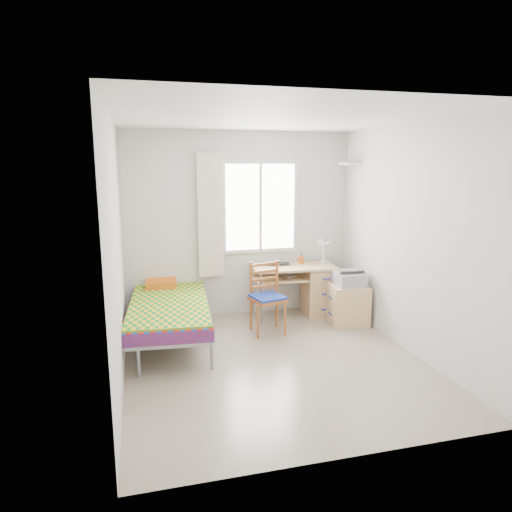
{
  "coord_description": "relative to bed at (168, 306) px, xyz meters",
  "views": [
    {
      "loc": [
        -1.38,
        -4.51,
        2.14
      ],
      "look_at": [
        -0.07,
        0.55,
        1.09
      ],
      "focal_mm": 32.0,
      "sensor_mm": 36.0,
      "label": 1
    }
  ],
  "objects": [
    {
      "name": "printer",
      "position": [
        2.41,
        -0.02,
        0.21
      ],
      "size": [
        0.39,
        0.44,
        0.18
      ],
      "rotation": [
        0.0,
        0.0,
        -0.04
      ],
      "color": "#A0A2A7",
      "rests_on": "cabinet"
    },
    {
      "name": "laptop",
      "position": [
        1.59,
        0.53,
        0.32
      ],
      "size": [
        0.35,
        0.24,
        0.03
      ],
      "primitive_type": "imported",
      "rotation": [
        0.0,
        0.0,
        -0.07
      ],
      "color": "black",
      "rests_on": "desk"
    },
    {
      "name": "pen_cup",
      "position": [
        1.94,
        0.59,
        0.36
      ],
      "size": [
        0.09,
        0.09,
        0.1
      ],
      "primitive_type": "cylinder",
      "rotation": [
        0.0,
        0.0,
        0.12
      ],
      "color": "orange",
      "rests_on": "desk"
    },
    {
      "name": "floating_shelf",
      "position": [
        2.56,
        0.42,
        1.73
      ],
      "size": [
        0.2,
        0.32,
        0.03
      ],
      "primitive_type": "cube",
      "color": "white",
      "rests_on": "wall_right"
    },
    {
      "name": "cabinet",
      "position": [
        2.39,
        -0.05,
        -0.15
      ],
      "size": [
        0.56,
        0.51,
        0.54
      ],
      "rotation": [
        0.0,
        0.0,
        -0.14
      ],
      "color": "tan",
      "rests_on": "floor"
    },
    {
      "name": "bed",
      "position": [
        0.0,
        0.0,
        0.0
      ],
      "size": [
        1.1,
        2.09,
        0.87
      ],
      "rotation": [
        0.0,
        0.0,
        -0.08
      ],
      "color": "#93969B",
      "rests_on": "floor"
    },
    {
      "name": "task_lamp",
      "position": [
        2.2,
        0.42,
        0.55
      ],
      "size": [
        0.22,
        0.32,
        0.39
      ],
      "rotation": [
        0.0,
        0.0,
        -0.03
      ],
      "color": "white",
      "rests_on": "desk"
    },
    {
      "name": "book",
      "position": [
        1.63,
        0.47,
        0.17
      ],
      "size": [
        0.24,
        0.27,
        0.02
      ],
      "primitive_type": "imported",
      "rotation": [
        0.0,
        0.0,
        0.41
      ],
      "color": "gray",
      "rests_on": "desk"
    },
    {
      "name": "wall_back",
      "position": [
        1.07,
        0.77,
        0.88
      ],
      "size": [
        3.2,
        0.0,
        3.2
      ],
      "primitive_type": "plane",
      "rotation": [
        1.57,
        0.0,
        0.0
      ],
      "color": "silver",
      "rests_on": "ground"
    },
    {
      "name": "wall_right",
      "position": [
        2.67,
        -0.98,
        0.88
      ],
      "size": [
        0.0,
        3.5,
        3.5
      ],
      "primitive_type": "plane",
      "rotation": [
        1.57,
        0.0,
        -1.57
      ],
      "color": "silver",
      "rests_on": "ground"
    },
    {
      "name": "window",
      "position": [
        1.37,
        0.75,
        1.13
      ],
      "size": [
        1.1,
        0.04,
        1.3
      ],
      "color": "white",
      "rests_on": "wall_back"
    },
    {
      "name": "floor",
      "position": [
        1.07,
        -0.98,
        -0.42
      ],
      "size": [
        3.5,
        3.5,
        0.0
      ],
      "primitive_type": "plane",
      "color": "#BCAD93",
      "rests_on": "ground"
    },
    {
      "name": "chair",
      "position": [
        1.26,
        -0.04,
        0.09
      ],
      "size": [
        0.48,
        0.48,
        0.92
      ],
      "rotation": [
        0.0,
        0.0,
        0.25
      ],
      "color": "#96401D",
      "rests_on": "floor"
    },
    {
      "name": "wall_left",
      "position": [
        -0.53,
        -0.98,
        0.88
      ],
      "size": [
        0.0,
        3.5,
        3.5
      ],
      "primitive_type": "plane",
      "rotation": [
        1.57,
        0.0,
        1.57
      ],
      "color": "silver",
      "rests_on": "ground"
    },
    {
      "name": "ceiling",
      "position": [
        1.07,
        -0.98,
        2.18
      ],
      "size": [
        3.5,
        3.5,
        0.0
      ],
      "primitive_type": "plane",
      "rotation": [
        3.14,
        0.0,
        0.0
      ],
      "color": "white",
      "rests_on": "wall_back"
    },
    {
      "name": "desk",
      "position": [
        2.1,
        0.45,
        -0.02
      ],
      "size": [
        1.21,
        0.62,
        0.73
      ],
      "rotation": [
        0.0,
        0.0,
        -0.07
      ],
      "color": "tan",
      "rests_on": "floor"
    },
    {
      "name": "curtain",
      "position": [
        0.65,
        0.7,
        1.03
      ],
      "size": [
        0.35,
        0.05,
        1.7
      ],
      "primitive_type": "cube",
      "color": "beige",
      "rests_on": "wall_back"
    }
  ]
}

